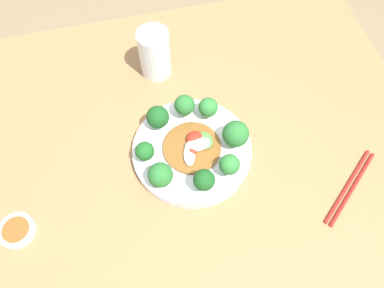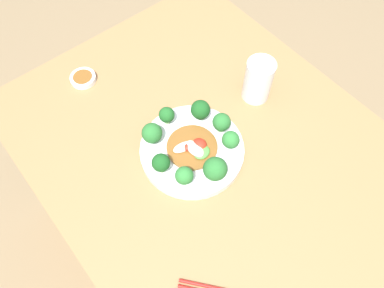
{
  "view_description": "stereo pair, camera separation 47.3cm",
  "coord_description": "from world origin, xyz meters",
  "px_view_note": "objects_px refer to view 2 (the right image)",
  "views": [
    {
      "loc": [
        -0.11,
        -0.43,
        1.47
      ],
      "look_at": [
        -0.02,
        -0.05,
        0.76
      ],
      "focal_mm": 35.0,
      "sensor_mm": 36.0,
      "label": 1
    },
    {
      "loc": [
        0.34,
        -0.34,
        1.57
      ],
      "look_at": [
        -0.02,
        -0.05,
        0.76
      ],
      "focal_mm": 35.0,
      "sensor_mm": 36.0,
      "label": 2
    }
  ],
  "objects_px": {
    "broccoli_southeast": "(184,176)",
    "broccoli_southwest": "(152,133)",
    "broccoli_south": "(161,163)",
    "broccoli_north": "(222,122)",
    "stirfry_center": "(193,147)",
    "sauce_dish": "(83,78)",
    "broccoli_northwest": "(200,110)",
    "plate": "(192,150)",
    "broccoli_east": "(215,169)",
    "broccoli_west": "(167,115)",
    "drinking_glass": "(258,80)",
    "broccoli_northeast": "(231,140)"
  },
  "relations": [
    {
      "from": "broccoli_south",
      "to": "broccoli_northwest",
      "type": "xyz_separation_m",
      "value": [
        -0.06,
        0.17,
        -0.0
      ]
    },
    {
      "from": "sauce_dish",
      "to": "broccoli_south",
      "type": "bearing_deg",
      "value": -0.69
    },
    {
      "from": "broccoli_south",
      "to": "broccoli_north",
      "type": "relative_size",
      "value": 1.02
    },
    {
      "from": "broccoli_west",
      "to": "stirfry_center",
      "type": "relative_size",
      "value": 0.42
    },
    {
      "from": "broccoli_west",
      "to": "broccoli_north",
      "type": "height_order",
      "value": "broccoli_north"
    },
    {
      "from": "broccoli_northeast",
      "to": "broccoli_west",
      "type": "bearing_deg",
      "value": -153.97
    },
    {
      "from": "broccoli_southwest",
      "to": "stirfry_center",
      "type": "height_order",
      "value": "broccoli_southwest"
    },
    {
      "from": "broccoli_northeast",
      "to": "broccoli_east",
      "type": "bearing_deg",
      "value": -65.64
    },
    {
      "from": "broccoli_northwest",
      "to": "drinking_glass",
      "type": "xyz_separation_m",
      "value": [
        0.03,
        0.18,
        0.01
      ]
    },
    {
      "from": "broccoli_north",
      "to": "broccoli_southwest",
      "type": "bearing_deg",
      "value": -119.26
    },
    {
      "from": "broccoli_southeast",
      "to": "broccoli_southwest",
      "type": "xyz_separation_m",
      "value": [
        -0.14,
        0.01,
        -0.0
      ]
    },
    {
      "from": "broccoli_southeast",
      "to": "broccoli_east",
      "type": "xyz_separation_m",
      "value": [
        0.03,
        0.07,
        0.0
      ]
    },
    {
      "from": "broccoli_southwest",
      "to": "plate",
      "type": "bearing_deg",
      "value": 37.46
    },
    {
      "from": "drinking_glass",
      "to": "broccoli_east",
      "type": "bearing_deg",
      "value": -64.44
    },
    {
      "from": "broccoli_east",
      "to": "plate",
      "type": "bearing_deg",
      "value": 175.4
    },
    {
      "from": "stirfry_center",
      "to": "drinking_glass",
      "type": "relative_size",
      "value": 1.02
    },
    {
      "from": "plate",
      "to": "broccoli_north",
      "type": "distance_m",
      "value": 0.1
    },
    {
      "from": "broccoli_southeast",
      "to": "broccoli_northwest",
      "type": "distance_m",
      "value": 0.19
    },
    {
      "from": "broccoli_west",
      "to": "broccoli_northeast",
      "type": "xyz_separation_m",
      "value": [
        0.16,
        0.08,
        -0.0
      ]
    },
    {
      "from": "broccoli_southwest",
      "to": "broccoli_northwest",
      "type": "relative_size",
      "value": 1.01
    },
    {
      "from": "broccoli_west",
      "to": "broccoli_northwest",
      "type": "xyz_separation_m",
      "value": [
        0.04,
        0.08,
        0.0
      ]
    },
    {
      "from": "broccoli_west",
      "to": "broccoli_north",
      "type": "relative_size",
      "value": 0.89
    },
    {
      "from": "plate",
      "to": "broccoli_southwest",
      "type": "xyz_separation_m",
      "value": [
        -0.08,
        -0.06,
        0.05
      ]
    },
    {
      "from": "broccoli_west",
      "to": "drinking_glass",
      "type": "height_order",
      "value": "drinking_glass"
    },
    {
      "from": "broccoli_northeast",
      "to": "sauce_dish",
      "type": "relative_size",
      "value": 0.74
    },
    {
      "from": "plate",
      "to": "broccoli_north",
      "type": "height_order",
      "value": "broccoli_north"
    },
    {
      "from": "broccoli_north",
      "to": "broccoli_northeast",
      "type": "distance_m",
      "value": 0.05
    },
    {
      "from": "plate",
      "to": "stirfry_center",
      "type": "height_order",
      "value": "stirfry_center"
    },
    {
      "from": "plate",
      "to": "broccoli_west",
      "type": "xyz_separation_m",
      "value": [
        -0.1,
        -0.0,
        0.04
      ]
    },
    {
      "from": "sauce_dish",
      "to": "broccoli_southeast",
      "type": "bearing_deg",
      "value": 2.28
    },
    {
      "from": "stirfry_center",
      "to": "sauce_dish",
      "type": "bearing_deg",
      "value": -166.77
    },
    {
      "from": "broccoli_west",
      "to": "plate",
      "type": "bearing_deg",
      "value": 0.16
    },
    {
      "from": "broccoli_north",
      "to": "broccoli_east",
      "type": "bearing_deg",
      "value": -48.17
    },
    {
      "from": "broccoli_southeast",
      "to": "broccoli_southwest",
      "type": "bearing_deg",
      "value": 175.4
    },
    {
      "from": "broccoli_northwest",
      "to": "drinking_glass",
      "type": "bearing_deg",
      "value": 81.25
    },
    {
      "from": "broccoli_southwest",
      "to": "broccoli_northwest",
      "type": "distance_m",
      "value": 0.14
    },
    {
      "from": "broccoli_north",
      "to": "broccoli_northwest",
      "type": "height_order",
      "value": "broccoli_north"
    },
    {
      "from": "broccoli_northwest",
      "to": "broccoli_northeast",
      "type": "relative_size",
      "value": 1.1
    },
    {
      "from": "stirfry_center",
      "to": "sauce_dish",
      "type": "distance_m",
      "value": 0.4
    },
    {
      "from": "plate",
      "to": "drinking_glass",
      "type": "bearing_deg",
      "value": 97.05
    },
    {
      "from": "plate",
      "to": "broccoli_west",
      "type": "relative_size",
      "value": 4.93
    },
    {
      "from": "plate",
      "to": "broccoli_north",
      "type": "xyz_separation_m",
      "value": [
        0.01,
        0.09,
        0.05
      ]
    },
    {
      "from": "drinking_glass",
      "to": "sauce_dish",
      "type": "height_order",
      "value": "drinking_glass"
    },
    {
      "from": "broccoli_southwest",
      "to": "broccoli_north",
      "type": "bearing_deg",
      "value": 60.74
    },
    {
      "from": "broccoli_east",
      "to": "drinking_glass",
      "type": "height_order",
      "value": "drinking_glass"
    },
    {
      "from": "plate",
      "to": "broccoli_northeast",
      "type": "distance_m",
      "value": 0.11
    },
    {
      "from": "plate",
      "to": "drinking_glass",
      "type": "relative_size",
      "value": 2.1
    },
    {
      "from": "plate",
      "to": "broccoli_southeast",
      "type": "xyz_separation_m",
      "value": [
        0.06,
        -0.07,
        0.05
      ]
    },
    {
      "from": "broccoli_north",
      "to": "broccoli_east",
      "type": "distance_m",
      "value": 0.13
    },
    {
      "from": "broccoli_east",
      "to": "broccoli_southwest",
      "type": "bearing_deg",
      "value": -162.74
    }
  ]
}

